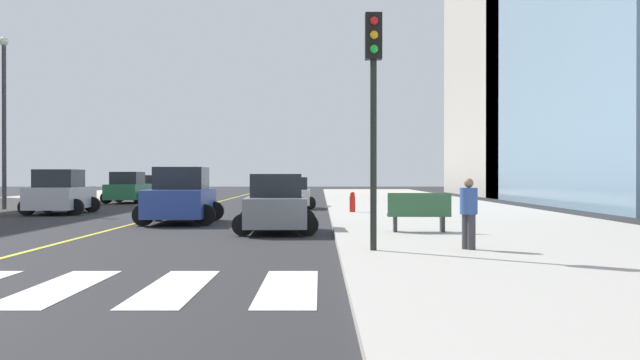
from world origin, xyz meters
name	(u,v)px	position (x,y,z in m)	size (l,w,h in m)	color
sidewalk_kerb_east	(463,221)	(12.20, 20.00, 0.07)	(10.00, 120.00, 0.15)	#B2ADA3
lane_divider_paint	(212,203)	(0.00, 40.00, 0.01)	(0.16, 80.00, 0.01)	yellow
parking_garage_concrete	(564,33)	(28.89, 59.01, 14.49)	(18.00, 24.00, 28.98)	#B2ADA3
car_blue_nearest	(178,197)	(1.64, 19.88, 0.97)	(2.98, 4.70, 2.08)	#2D479E
car_green_second	(126,188)	(-5.47, 39.96, 0.93)	(2.84, 4.50, 1.99)	#236B42
car_white_third	(292,194)	(5.40, 32.08, 0.78)	(2.36, 3.76, 1.67)	silver
car_red_fourth	(155,188)	(-4.99, 46.40, 0.84)	(2.59, 4.06, 1.79)	red
car_silver_fifth	(58,193)	(-5.10, 26.42, 0.95)	(2.96, 4.63, 2.04)	#B7B7BC
car_gray_sixth	(274,205)	(5.43, 15.37, 0.85)	(2.63, 4.12, 1.81)	slate
traffic_light_near_corner	(371,84)	(7.95, 8.40, 3.73)	(0.36, 0.41, 5.12)	black
park_bench	(417,213)	(9.62, 13.60, 0.69)	(1.82, 0.64, 1.12)	#33603D
pedestrian_waiting_east	(466,210)	(10.05, 8.61, 1.01)	(0.39, 0.39, 1.56)	#38383D
fire_hydrant	(350,202)	(8.23, 25.33, 0.58)	(0.26, 0.26, 0.89)	red
street_lamp	(1,109)	(-8.35, 28.04, 4.96)	(0.44, 0.44, 8.26)	#38383D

